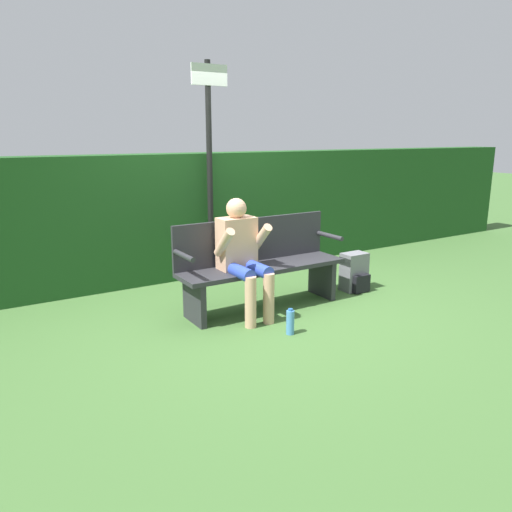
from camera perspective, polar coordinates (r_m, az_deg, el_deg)
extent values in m
plane|color=#426B33|center=(5.34, 0.80, -5.96)|extent=(40.00, 40.00, 0.00)
cube|color=#1E4C1E|center=(6.54, -6.93, 4.71)|extent=(12.00, 0.44, 1.57)
cube|color=#2D2D33|center=(5.21, 0.82, -1.32)|extent=(1.83, 0.47, 0.05)
cube|color=#2D2D33|center=(5.33, -0.42, 1.87)|extent=(1.83, 0.04, 0.47)
cube|color=#2D2D33|center=(4.91, -7.06, -5.24)|extent=(0.06, 0.42, 0.43)
cube|color=#2D2D33|center=(5.73, 7.53, -2.48)|extent=(0.06, 0.42, 0.43)
cylinder|color=#2D2D33|center=(4.74, -8.27, 0.04)|extent=(0.05, 0.42, 0.05)
cylinder|color=#2D2D33|center=(5.67, 8.43, 2.30)|extent=(0.05, 0.42, 0.05)
cube|color=#DBA884|center=(5.04, -2.23, 1.48)|extent=(0.37, 0.22, 0.52)
sphere|color=#DBA884|center=(4.97, -2.26, 5.46)|extent=(0.20, 0.20, 0.20)
cylinder|color=#2D47B7|center=(4.86, -1.98, -1.78)|extent=(0.13, 0.44, 0.13)
cylinder|color=#2D47B7|center=(4.96, 0.09, -1.44)|extent=(0.13, 0.44, 0.13)
cylinder|color=#DBA884|center=(4.75, -0.63, -5.30)|extent=(0.11, 0.11, 0.50)
cylinder|color=#DBA884|center=(4.86, 1.46, -4.88)|extent=(0.11, 0.11, 0.50)
cylinder|color=#DBA884|center=(4.82, -3.64, 1.56)|extent=(0.09, 0.32, 0.32)
cylinder|color=#DBA884|center=(5.02, 0.58, 2.09)|extent=(0.09, 0.32, 0.32)
cube|color=slate|center=(6.00, 11.13, -1.77)|extent=(0.30, 0.20, 0.45)
cube|color=black|center=(5.94, 11.95, -3.11)|extent=(0.22, 0.07, 0.20)
cylinder|color=#4C8CCC|center=(4.65, 3.93, -7.58)|extent=(0.08, 0.08, 0.23)
cylinder|color=#2D66B2|center=(4.61, 3.96, -6.15)|extent=(0.04, 0.04, 0.02)
cylinder|color=black|center=(6.19, -5.31, 9.24)|extent=(0.07, 0.07, 2.64)
cube|color=silver|center=(6.17, -5.36, 19.94)|extent=(0.46, 0.02, 0.24)
cube|color=maroon|center=(17.64, -2.95, 9.39)|extent=(4.24, 2.98, 0.57)
cube|color=#333D4C|center=(17.61, -2.97, 10.98)|extent=(2.28, 2.06, 0.41)
cylinder|color=black|center=(19.09, -2.47, 9.23)|extent=(0.63, 0.38, 0.60)
cylinder|color=black|center=(18.11, 1.52, 9.00)|extent=(0.63, 0.38, 0.60)
cylinder|color=black|center=(17.30, -7.61, 8.66)|extent=(0.63, 0.38, 0.60)
cylinder|color=black|center=(16.22, -3.49, 8.42)|extent=(0.63, 0.38, 0.60)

